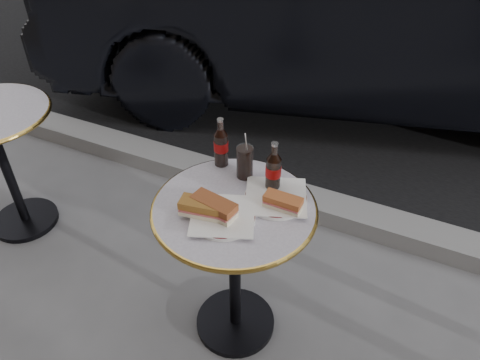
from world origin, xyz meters
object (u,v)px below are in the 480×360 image
at_px(cola_bottle_left, 221,142).
at_px(cola_glass, 245,162).
at_px(plate_left, 223,217).
at_px(plate_right, 276,198).
at_px(cola_bottle_right, 274,167).
at_px(bistro_table, 235,272).

distance_m(cola_bottle_left, cola_glass, 0.13).
relative_size(plate_left, plate_right, 1.00).
bearing_deg(cola_bottle_left, cola_bottle_right, -14.23).
bearing_deg(plate_left, cola_bottle_left, 117.95).
relative_size(plate_left, cola_glass, 1.73).
distance_m(bistro_table, plate_left, 0.38).
bearing_deg(cola_glass, bistro_table, -77.11).
height_order(bistro_table, cola_bottle_left, cola_bottle_left).
bearing_deg(cola_bottle_right, bistro_table, -120.80).
distance_m(bistro_table, cola_bottle_left, 0.55).
height_order(plate_right, cola_glass, cola_glass).
bearing_deg(bistro_table, cola_glass, 102.89).
bearing_deg(plate_right, cola_bottle_right, 124.53).
xyz_separation_m(bistro_table, plate_left, (-0.01, -0.08, 0.37)).
height_order(cola_bottle_right, cola_glass, cola_bottle_right).
relative_size(bistro_table, cola_glass, 5.32).
height_order(plate_right, cola_bottle_right, cola_bottle_right).
xyz_separation_m(bistro_table, cola_bottle_right, (0.09, 0.15, 0.47)).
distance_m(bistro_table, plate_right, 0.41).
xyz_separation_m(bistro_table, cola_bottle_left, (-0.16, 0.22, 0.47)).
distance_m(cola_bottle_right, cola_glass, 0.14).
xyz_separation_m(plate_right, cola_bottle_left, (-0.29, 0.11, 0.10)).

